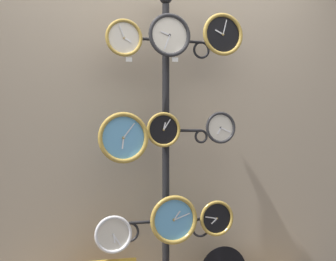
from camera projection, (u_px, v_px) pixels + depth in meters
name	position (u px, v px, depth m)	size (l,w,h in m)	color
shop_wall	(159.00, 99.00, 3.25)	(4.40, 0.04, 2.80)	gray
display_stand	(166.00, 177.00, 3.09)	(0.63, 0.33, 2.10)	black
clock_top_left	(124.00, 38.00, 2.93)	(0.24, 0.04, 0.24)	silver
clock_top_center	(169.00, 35.00, 2.99)	(0.28, 0.04, 0.28)	silver
clock_top_right	(223.00, 35.00, 3.11)	(0.29, 0.04, 0.29)	black
clock_middle_left	(123.00, 138.00, 2.89)	(0.32, 0.04, 0.32)	#60A8DB
clock_middle_center	(163.00, 130.00, 3.00)	(0.23, 0.04, 0.23)	black
clock_middle_right	(220.00, 128.00, 3.12)	(0.21, 0.04, 0.21)	silver
clock_bottom_left	(113.00, 234.00, 2.91)	(0.24, 0.04, 0.24)	silver
clock_bottom_center	(174.00, 220.00, 2.98)	(0.31, 0.04, 0.31)	#60A8DB
clock_bottom_right	(216.00, 218.00, 3.09)	(0.24, 0.04, 0.24)	black
price_tag_upper	(129.00, 59.00, 2.93)	(0.04, 0.00, 0.03)	white
price_tag_mid	(175.00, 60.00, 3.00)	(0.04, 0.00, 0.03)	white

